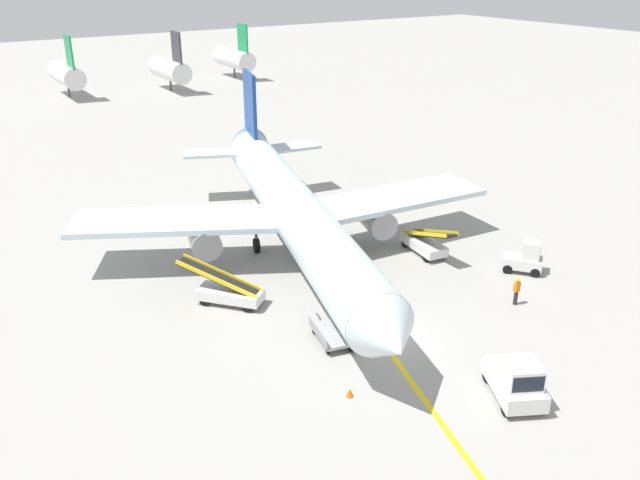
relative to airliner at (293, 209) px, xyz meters
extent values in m
plane|color=#9E9B93|center=(-0.93, -11.93, -3.42)|extent=(300.00, 300.00, 0.00)
cube|color=yellow|center=(-0.15, -6.93, -3.41)|extent=(22.70, 76.88, 0.01)
cylinder|color=silver|center=(-0.15, -0.52, 0.03)|extent=(11.57, 29.72, 3.30)
cone|color=silver|center=(-4.69, -16.07, 0.03)|extent=(3.78, 3.21, 3.23)
cone|color=silver|center=(4.44, 15.22, 0.43)|extent=(3.79, 3.57, 3.14)
cube|color=silver|center=(7.46, -1.18, -0.37)|extent=(13.29, 5.36, 0.36)
cylinder|color=gray|center=(5.60, -1.68, -1.37)|extent=(2.72, 3.60, 1.90)
cube|color=silver|center=(-6.92, 3.02, -0.37)|extent=(13.53, 10.03, 0.36)
cylinder|color=gray|center=(-5.63, 1.60, -1.37)|extent=(2.72, 3.60, 1.90)
cube|color=navy|center=(3.77, 12.92, 4.08)|extent=(1.39, 3.92, 5.20)
cube|color=silver|center=(6.54, 11.69, 0.43)|extent=(5.46, 2.93, 0.24)
cube|color=silver|center=(0.78, 13.37, 0.43)|extent=(5.64, 4.14, 0.24)
cylinder|color=#4C4C51|center=(-3.37, -11.56, -1.86)|extent=(0.20, 0.20, 3.12)
cylinder|color=black|center=(-3.37, -11.56, -3.14)|extent=(0.49, 0.64, 0.56)
cylinder|color=#4C4C51|center=(2.52, 0.78, -1.86)|extent=(0.20, 0.20, 3.12)
cylinder|color=black|center=(2.52, 0.78, -2.94)|extent=(0.60, 1.02, 0.96)
cylinder|color=#4C4C51|center=(-1.70, 2.01, -1.86)|extent=(0.20, 0.20, 3.12)
cylinder|color=black|center=(-1.70, 2.01, -2.94)|extent=(0.60, 1.02, 0.96)
cube|color=black|center=(-4.13, -14.15, 0.38)|extent=(2.97, 1.75, 0.60)
cube|color=silver|center=(0.57, -18.63, -2.72)|extent=(3.34, 4.07, 0.80)
cube|color=silver|center=(0.28, -19.19, -1.77)|extent=(2.09, 2.14, 1.10)
cube|color=black|center=(-0.07, -19.88, -1.77)|extent=(1.30, 0.72, 0.77)
cylinder|color=black|center=(0.71, -20.12, -3.12)|extent=(0.47, 0.63, 0.60)
cylinder|color=black|center=(-0.72, -19.38, -3.12)|extent=(0.47, 0.63, 0.60)
cylinder|color=black|center=(1.87, -17.88, -3.12)|extent=(0.47, 0.63, 0.60)
cylinder|color=black|center=(0.43, -17.14, -3.12)|extent=(0.47, 0.63, 0.60)
cube|color=silver|center=(11.04, -9.92, -2.77)|extent=(2.52, 2.68, 0.70)
cube|color=silver|center=(11.30, -10.25, -1.87)|extent=(1.49, 1.49, 1.10)
cube|color=black|center=(11.63, -10.65, -1.87)|extent=(0.81, 0.67, 0.77)
cylinder|color=black|center=(12.00, -10.23, -3.12)|extent=(0.55, 0.61, 0.60)
cylinder|color=black|center=(11.14, -10.92, -3.12)|extent=(0.55, 0.61, 0.60)
cylinder|color=black|center=(10.94, -8.92, -3.12)|extent=(0.55, 0.61, 0.60)
cylinder|color=black|center=(10.08, -9.61, -3.12)|extent=(0.55, 0.61, 0.60)
cube|color=silver|center=(7.73, -4.24, -2.82)|extent=(2.02, 3.97, 0.60)
cylinder|color=black|center=(8.18, -5.65, -3.12)|extent=(0.30, 0.62, 0.60)
cylinder|color=black|center=(6.92, -5.47, -3.12)|extent=(0.30, 0.62, 0.60)
cylinder|color=black|center=(8.55, -3.01, -3.12)|extent=(0.30, 0.62, 0.60)
cylinder|color=black|center=(7.29, -2.84, -3.12)|extent=(0.30, 0.62, 0.60)
cube|color=black|center=(7.65, -4.84, -1.87)|extent=(1.59, 5.07, 1.76)
cube|color=yellow|center=(8.10, -4.90, -1.75)|extent=(0.79, 4.98, 1.84)
cube|color=yellow|center=(7.20, -4.77, -1.75)|extent=(0.79, 4.98, 1.84)
cube|color=silver|center=(-6.41, -3.66, -2.82)|extent=(3.61, 3.87, 0.60)
cylinder|color=black|center=(-7.75, -3.06, -3.12)|extent=(0.56, 0.60, 0.60)
cylinder|color=black|center=(-6.78, -2.24, -3.12)|extent=(0.56, 0.60, 0.60)
cylinder|color=black|center=(-6.03, -5.09, -3.12)|extent=(0.56, 0.60, 0.60)
cylinder|color=black|center=(-5.06, -4.26, -3.12)|extent=(0.56, 0.60, 0.60)
cube|color=black|center=(-6.80, -3.20, -1.87)|extent=(3.92, 4.39, 1.76)
cube|color=yellow|center=(-7.14, -3.50, -1.75)|extent=(3.32, 3.87, 1.84)
cube|color=yellow|center=(-6.45, -2.91, -1.75)|extent=(3.32, 3.87, 1.84)
cube|color=#A5A5A8|center=(-3.79, -10.25, -2.98)|extent=(2.09, 3.06, 0.16)
cube|color=#4C4C51|center=(-3.37, -8.44, -3.00)|extent=(0.28, 0.90, 0.08)
cylinder|color=#4C4C51|center=(-3.27, -8.01, -3.00)|extent=(0.12, 0.12, 0.05)
cube|color=gray|center=(-4.52, -10.08, -2.73)|extent=(0.69, 2.74, 0.50)
cube|color=gray|center=(-3.06, -10.42, -2.73)|extent=(0.69, 2.74, 0.50)
cylinder|color=black|center=(-4.14, -9.09, -3.24)|extent=(0.20, 0.38, 0.36)
cylinder|color=black|center=(-2.97, -9.36, -3.24)|extent=(0.20, 0.38, 0.36)
cylinder|color=black|center=(-4.61, -11.14, -3.24)|extent=(0.20, 0.38, 0.36)
cylinder|color=black|center=(-3.44, -11.40, -3.24)|extent=(0.20, 0.38, 0.36)
cylinder|color=#26262D|center=(7.37, -12.69, -2.99)|extent=(0.24, 0.24, 0.85)
cube|color=orange|center=(7.37, -12.69, -2.29)|extent=(0.36, 0.22, 0.56)
sphere|color=#9E7051|center=(7.37, -12.69, -1.90)|extent=(0.20, 0.20, 0.20)
sphere|color=yellow|center=(7.37, -12.69, -1.84)|extent=(0.24, 0.24, 0.24)
cone|color=orange|center=(-5.71, -14.61, -3.20)|extent=(0.36, 0.36, 0.44)
cone|color=orange|center=(2.71, -1.63, -3.20)|extent=(0.36, 0.36, 0.44)
cylinder|color=silver|center=(1.06, 64.03, -0.32)|extent=(3.00, 10.00, 3.00)
cylinder|color=#3F3F3F|center=(1.06, 64.03, -2.62)|extent=(0.30, 0.30, 1.60)
cube|color=#198C4C|center=(1.06, 60.53, 3.18)|extent=(0.24, 3.20, 4.40)
cylinder|color=silver|center=(14.93, 60.54, -0.32)|extent=(3.00, 10.00, 3.00)
cylinder|color=#3F3F3F|center=(14.93, 60.54, -2.62)|extent=(0.30, 0.30, 1.60)
cube|color=#333338|center=(14.93, 57.04, 3.18)|extent=(0.24, 3.20, 4.40)
cylinder|color=silver|center=(27.89, 65.60, -0.32)|extent=(3.00, 10.00, 3.00)
cylinder|color=#3F3F3F|center=(27.89, 65.60, -2.62)|extent=(0.30, 0.30, 1.60)
cube|color=#198C4C|center=(27.89, 62.10, 3.18)|extent=(0.24, 3.20, 4.40)
camera|label=1|loc=(-20.45, -34.87, 15.18)|focal=37.19mm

